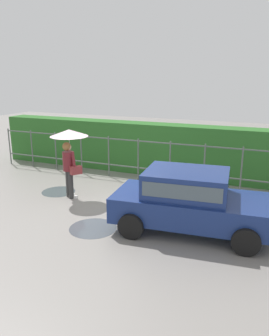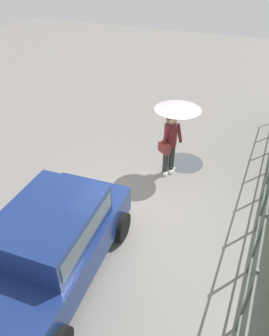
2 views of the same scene
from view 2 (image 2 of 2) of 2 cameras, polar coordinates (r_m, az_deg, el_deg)
ground_plane at (r=7.31m, az=1.49°, el=-7.12°), size 40.00×40.00×0.00m
car at (r=5.65m, az=-15.29°, el=-13.13°), size 3.87×2.16×1.48m
pedestrian at (r=7.59m, az=7.56°, el=9.05°), size 1.13×1.13×2.08m
fence_section at (r=6.71m, az=23.20°, el=-5.81°), size 11.78×0.05×1.50m
puddle_near at (r=7.80m, az=-9.52°, el=-4.48°), size 1.17×1.17×0.00m
puddle_far at (r=8.88m, az=9.34°, el=1.02°), size 1.07×1.07×0.00m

